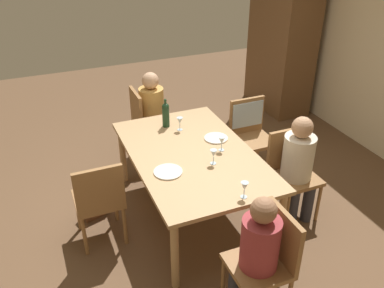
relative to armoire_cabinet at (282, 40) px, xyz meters
The scene contains 19 objects.
ground_plane 3.28m from the armoire_cabinet, 48.92° to the right, with size 10.00×10.00×0.00m, color brown.
armoire_cabinet is the anchor object (origin of this frame).
dining_table 3.12m from the armoire_cabinet, 48.92° to the right, with size 1.87×1.17×0.75m.
chair_right_end 4.07m from the armoire_cabinet, 33.86° to the right, with size 0.44×0.44×0.92m.
chair_far_right 2.79m from the armoire_cabinet, 30.07° to the right, with size 0.44×0.44×0.92m.
chair_left_end 2.59m from the armoire_cabinet, 73.43° to the right, with size 0.44×0.44×0.92m.
chair_far_left 2.09m from the armoire_cabinet, 42.60° to the right, with size 0.46×0.44×0.92m.
chair_near 3.96m from the armoire_cabinet, 57.24° to the right, with size 0.44×0.44×0.92m.
person_woman_host 4.12m from the armoire_cabinet, 35.17° to the right, with size 0.29×0.34×1.11m.
person_man_bearded 2.87m from the armoire_cabinet, 28.92° to the right, with size 0.36×0.31×1.15m.
person_man_guest 2.46m from the armoire_cabinet, 72.67° to the right, with size 0.31×0.35×1.14m.
wine_bottle_tall_green 2.76m from the armoire_cabinet, 59.61° to the right, with size 0.08×0.08×0.32m.
wine_glass_near_left 2.75m from the armoire_cabinet, 55.90° to the right, with size 0.07×0.07×0.15m.
wine_glass_centre 2.94m from the armoire_cabinet, 44.21° to the right, with size 0.07×0.07×0.15m.
wine_glass_near_right 3.20m from the armoire_cabinet, 44.12° to the right, with size 0.07×0.07×0.15m.
wine_glass_far 3.62m from the armoire_cabinet, 37.64° to the right, with size 0.07×0.07×0.15m.
dinner_plate_host 2.75m from the armoire_cabinet, 46.84° to the right, with size 0.25×0.25×0.01m, color silver.
dinner_plate_guest_left 3.52m from the armoire_cabinet, 49.62° to the right, with size 0.27×0.27×0.01m, color silver.
handbag 3.83m from the armoire_cabinet, 62.94° to the right, with size 0.28×0.12×0.22m, color brown.
Camera 1 is at (3.23, -1.34, 2.86)m, focal length 38.64 mm.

